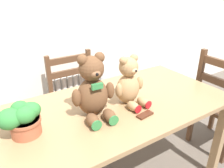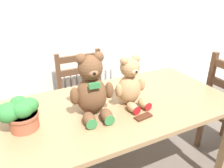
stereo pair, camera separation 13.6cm
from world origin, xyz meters
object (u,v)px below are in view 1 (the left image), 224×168
at_px(teddy_bear_right, 129,83).
at_px(potted_plant, 22,119).
at_px(wooden_chair_behind, 77,99).
at_px(wooden_chair_side, 221,105).
at_px(chocolate_bar, 145,115).
at_px(teddy_bear_left, 93,90).

bearing_deg(teddy_bear_right, potted_plant, -6.40).
xyz_separation_m(wooden_chair_behind, wooden_chair_side, (1.05, -0.85, 0.02)).
bearing_deg(potted_plant, chocolate_bar, -17.14).
relative_size(wooden_chair_behind, wooden_chair_side, 0.91).
xyz_separation_m(wooden_chair_behind, teddy_bear_left, (-0.20, -0.74, 0.47)).
bearing_deg(wooden_chair_side, teddy_bear_left, -95.05).
height_order(wooden_chair_behind, wooden_chair_side, wooden_chair_side).
distance_m(teddy_bear_left, teddy_bear_right, 0.27).
height_order(wooden_chair_side, chocolate_bar, wooden_chair_side).
height_order(wooden_chair_behind, potted_plant, potted_plant).
bearing_deg(chocolate_bar, teddy_bear_left, 143.87).
xyz_separation_m(teddy_bear_left, chocolate_bar, (0.25, -0.18, -0.16)).
relative_size(wooden_chair_behind, chocolate_bar, 7.93).
relative_size(wooden_chair_side, teddy_bear_left, 2.50).
height_order(teddy_bear_right, potted_plant, teddy_bear_right).
bearing_deg(wooden_chair_side, teddy_bear_right, -96.52).
bearing_deg(teddy_bear_right, wooden_chair_behind, -90.09).
relative_size(wooden_chair_side, chocolate_bar, 8.70).
height_order(wooden_chair_behind, teddy_bear_left, teddy_bear_left).
height_order(teddy_bear_right, chocolate_bar, teddy_bear_right).
bearing_deg(wooden_chair_behind, teddy_bear_right, 94.82).
height_order(teddy_bear_left, chocolate_bar, teddy_bear_left).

